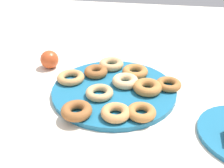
# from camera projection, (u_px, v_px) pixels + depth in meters

# --- Properties ---
(ground_plane) EXTENTS (2.40, 2.40, 0.00)m
(ground_plane) POSITION_uv_depth(u_px,v_px,m) (114.00, 91.00, 0.78)
(ground_plane) COLOR beige
(donut_plate) EXTENTS (0.38, 0.38, 0.01)m
(donut_plate) POSITION_uv_depth(u_px,v_px,m) (114.00, 89.00, 0.77)
(donut_plate) COLOR #1E6B93
(donut_plate) RESTS_ON ground_plane
(donut_0) EXTENTS (0.09, 0.09, 0.02)m
(donut_0) POSITION_uv_depth(u_px,v_px,m) (99.00, 93.00, 0.72)
(donut_0) COLOR tan
(donut_0) RESTS_ON donut_plate
(donut_1) EXTENTS (0.12, 0.12, 0.02)m
(donut_1) POSITION_uv_depth(u_px,v_px,m) (71.00, 77.00, 0.80)
(donut_1) COLOR tan
(donut_1) RESTS_ON donut_plate
(donut_2) EXTENTS (0.11, 0.11, 0.02)m
(donut_2) POSITION_uv_depth(u_px,v_px,m) (169.00, 84.00, 0.76)
(donut_2) COLOR #AD6B33
(donut_2) RESTS_ON donut_plate
(donut_3) EXTENTS (0.12, 0.12, 0.03)m
(donut_3) POSITION_uv_depth(u_px,v_px,m) (111.00, 64.00, 0.88)
(donut_3) COLOR tan
(donut_3) RESTS_ON donut_plate
(donut_4) EXTENTS (0.11, 0.11, 0.03)m
(donut_4) POSITION_uv_depth(u_px,v_px,m) (125.00, 81.00, 0.78)
(donut_4) COLOR #EABC84
(donut_4) RESTS_ON donut_plate
(donut_5) EXTENTS (0.11, 0.11, 0.03)m
(donut_5) POSITION_uv_depth(u_px,v_px,m) (77.00, 111.00, 0.64)
(donut_5) COLOR #995B2D
(donut_5) RESTS_ON donut_plate
(donut_6) EXTENTS (0.08, 0.08, 0.02)m
(donut_6) POSITION_uv_depth(u_px,v_px,m) (141.00, 112.00, 0.64)
(donut_6) COLOR #BC7A3D
(donut_6) RESTS_ON donut_plate
(donut_7) EXTENTS (0.10, 0.10, 0.02)m
(donut_7) POSITION_uv_depth(u_px,v_px,m) (116.00, 113.00, 0.64)
(donut_7) COLOR tan
(donut_7) RESTS_ON donut_plate
(donut_8) EXTENTS (0.11, 0.11, 0.03)m
(donut_8) POSITION_uv_depth(u_px,v_px,m) (96.00, 72.00, 0.83)
(donut_8) COLOR #995B2D
(donut_8) RESTS_ON donut_plate
(donut_9) EXTENTS (0.11, 0.11, 0.03)m
(donut_9) POSITION_uv_depth(u_px,v_px,m) (147.00, 87.00, 0.74)
(donut_9) COLOR #BC7A3D
(donut_9) RESTS_ON donut_plate
(donut_10) EXTENTS (0.10, 0.10, 0.02)m
(donut_10) POSITION_uv_depth(u_px,v_px,m) (135.00, 71.00, 0.83)
(donut_10) COLOR #BC7A3D
(donut_10) RESTS_ON donut_plate
(apple) EXTENTS (0.07, 0.07, 0.07)m
(apple) POSITION_uv_depth(u_px,v_px,m) (50.00, 59.00, 0.90)
(apple) COLOR #CC4C23
(apple) RESTS_ON ground_plane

